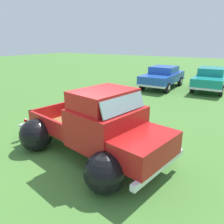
# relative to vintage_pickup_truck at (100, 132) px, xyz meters

# --- Properties ---
(ground_plane) EXTENTS (80.00, 80.00, 0.00)m
(ground_plane) POSITION_rel_vintage_pickup_truck_xyz_m (-0.38, 0.07, -0.76)
(ground_plane) COLOR #477A33
(vintage_pickup_truck) EXTENTS (4.89, 3.41, 1.96)m
(vintage_pickup_truck) POSITION_rel_vintage_pickup_truck_xyz_m (0.00, 0.00, 0.00)
(vintage_pickup_truck) COLOR black
(vintage_pickup_truck) RESTS_ON ground
(show_car_0) EXTENTS (1.93, 4.26, 1.43)m
(show_car_0) POSITION_rel_vintage_pickup_truck_xyz_m (-1.71, 9.93, 0.02)
(show_car_0) COLOR black
(show_car_0) RESTS_ON ground
(show_car_1) EXTENTS (1.91, 4.48, 1.43)m
(show_car_1) POSITION_rel_vintage_pickup_truck_xyz_m (1.16, 10.83, 0.02)
(show_car_1) COLOR black
(show_car_1) RESTS_ON ground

